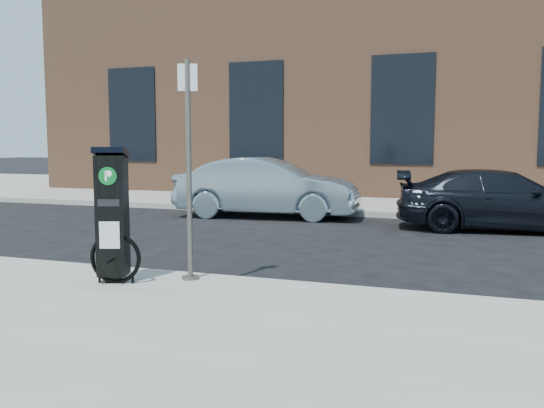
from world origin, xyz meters
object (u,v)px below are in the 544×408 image
at_px(car_silver, 267,187).
at_px(car_dark, 503,200).
at_px(bike_rack, 115,258).
at_px(sign_pole, 189,172).
at_px(parking_kiosk, 112,213).

distance_m(car_silver, car_dark, 5.73).
bearing_deg(car_silver, car_dark, -99.87).
bearing_deg(car_dark, bike_rack, 140.63).
xyz_separation_m(sign_pole, bike_rack, (-0.78, -0.53, -1.08)).
bearing_deg(car_silver, sign_pole, -173.18).
bearing_deg(car_silver, bike_rack, -179.42).
bearing_deg(car_dark, sign_pole, 143.25).
relative_size(sign_pole, bike_rack, 4.30).
height_order(bike_rack, car_dark, car_dark).
bearing_deg(sign_pole, car_silver, 79.68).
distance_m(parking_kiosk, car_dark, 8.98).
bearing_deg(sign_pole, car_dark, 37.27).
relative_size(sign_pole, car_dark, 0.61).
xyz_separation_m(sign_pole, car_silver, (-1.62, 7.47, -0.77)).
xyz_separation_m(parking_kiosk, car_dark, (4.94, 7.49, -0.36)).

